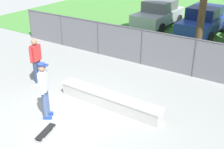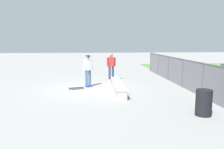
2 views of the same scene
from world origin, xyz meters
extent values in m
plane|color=gray|center=(0.00, 0.00, 0.00)|extent=(80.00, 80.00, 0.00)
cube|color=#478438|center=(0.00, 15.54, 0.01)|extent=(26.22, 20.00, 0.02)
cube|color=#B7B5AD|center=(0.81, 1.43, 0.21)|extent=(3.77, 0.49, 0.41)
cube|color=silver|center=(0.81, 1.43, 0.44)|extent=(3.81, 0.53, 0.06)
cube|color=#2647A5|center=(-0.52, -0.05, 0.05)|extent=(0.28, 0.23, 0.10)
cube|color=#2647A5|center=(-0.40, -0.24, 0.05)|extent=(0.28, 0.23, 0.10)
cylinder|color=#475B89|center=(-0.55, -0.07, 0.54)|extent=(0.15, 0.15, 0.88)
cylinder|color=#475B89|center=(-0.43, -0.25, 0.54)|extent=(0.15, 0.15, 0.88)
cube|color=silver|center=(-0.49, -0.16, 1.28)|extent=(0.39, 0.44, 0.60)
cylinder|color=silver|center=(-0.63, 0.05, 1.26)|extent=(0.10, 0.10, 0.58)
cylinder|color=silver|center=(-0.35, -0.37, 1.26)|extent=(0.10, 0.10, 0.58)
sphere|color=#9E7051|center=(-0.49, -0.16, 1.71)|extent=(0.22, 0.22, 0.22)
cylinder|color=navy|center=(-0.49, -0.16, 1.81)|extent=(0.23, 0.23, 0.06)
cube|color=navy|center=(-0.38, -0.09, 1.78)|extent=(0.21, 0.23, 0.02)
cube|color=black|center=(0.09, -0.81, 0.08)|extent=(0.37, 0.82, 0.02)
cube|color=#B2B2B7|center=(0.15, -1.07, 0.06)|extent=(0.15, 0.09, 0.02)
cube|color=#B2B2B7|center=(0.03, -0.54, 0.06)|extent=(0.15, 0.09, 0.02)
cylinder|color=silver|center=(0.07, -1.09, 0.03)|extent=(0.04, 0.06, 0.05)
cylinder|color=silver|center=(0.23, -1.05, 0.03)|extent=(0.04, 0.06, 0.05)
cylinder|color=silver|center=(-0.05, -0.56, 0.03)|extent=(0.04, 0.06, 0.05)
cylinder|color=silver|center=(0.11, -0.52, 0.03)|extent=(0.04, 0.06, 0.05)
cylinder|color=#4C4C51|center=(-7.11, 5.24, 0.81)|extent=(0.07, 0.07, 1.63)
cylinder|color=#4C4C51|center=(-4.74, 5.24, 0.81)|extent=(0.07, 0.07, 1.63)
cylinder|color=#4C4C51|center=(-2.37, 5.24, 0.81)|extent=(0.07, 0.07, 1.63)
cylinder|color=#4C4C51|center=(0.00, 5.24, 0.81)|extent=(0.07, 0.07, 1.63)
cylinder|color=#4C4C51|center=(2.37, 5.24, 0.81)|extent=(0.07, 0.07, 1.63)
cylinder|color=#4C4C51|center=(0.00, 5.24, 1.60)|extent=(14.22, 0.05, 0.05)
cube|color=slate|center=(0.00, 5.24, 0.81)|extent=(14.22, 0.01, 1.63)
cylinder|color=#513823|center=(1.85, 7.31, 2.59)|extent=(0.32, 0.32, 5.18)
cube|color=#B7BABF|center=(-2.04, 11.38, 0.67)|extent=(1.97, 4.27, 0.70)
cube|color=slate|center=(-2.03, 11.53, 1.34)|extent=(1.68, 2.16, 0.64)
cylinder|color=black|center=(-1.19, 10.05, 0.32)|extent=(0.25, 0.65, 0.64)
cylinder|color=black|center=(-2.99, 10.12, 0.32)|extent=(0.25, 0.65, 0.64)
cylinder|color=black|center=(-1.08, 12.65, 0.32)|extent=(0.25, 0.65, 0.64)
cylinder|color=black|center=(-2.88, 12.72, 0.32)|extent=(0.25, 0.65, 0.64)
cube|color=#233D9E|center=(0.91, 11.13, 0.67)|extent=(1.97, 4.27, 0.70)
cube|color=navy|center=(0.92, 11.28, 1.34)|extent=(1.68, 2.16, 0.64)
cylinder|color=black|center=(1.76, 9.79, 0.32)|extent=(0.25, 0.65, 0.64)
cylinder|color=black|center=(-0.04, 9.87, 0.32)|extent=(0.25, 0.65, 0.64)
cylinder|color=black|center=(1.86, 12.40, 0.32)|extent=(0.25, 0.65, 0.64)
cylinder|color=black|center=(0.07, 12.47, 0.32)|extent=(0.25, 0.65, 0.64)
cube|color=beige|center=(-2.45, 1.22, 0.05)|extent=(0.27, 0.14, 0.10)
cube|color=beige|center=(-2.48, 1.44, 0.05)|extent=(0.27, 0.14, 0.10)
cylinder|color=navy|center=(-2.42, 1.23, 0.54)|extent=(0.15, 0.15, 0.88)
cylinder|color=navy|center=(-2.45, 1.45, 0.54)|extent=(0.15, 0.15, 0.88)
cube|color=red|center=(-2.44, 1.34, 1.28)|extent=(0.26, 0.40, 0.60)
cylinder|color=red|center=(-2.41, 1.09, 1.26)|extent=(0.10, 0.10, 0.58)
cylinder|color=red|center=(-2.47, 1.59, 1.26)|extent=(0.10, 0.10, 0.58)
sphere|color=#9E7051|center=(-2.44, 1.34, 1.71)|extent=(0.22, 0.22, 0.22)
camera|label=1|loc=(5.33, -5.30, 5.03)|focal=45.12mm
camera|label=2|loc=(12.17, 0.11, 2.61)|focal=35.56mm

